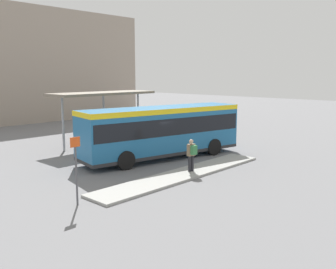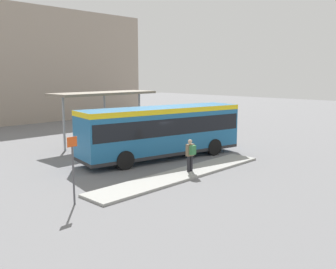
# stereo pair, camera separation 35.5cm
# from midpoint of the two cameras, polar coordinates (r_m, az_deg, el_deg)

# --- Properties ---
(ground_plane) EXTENTS (120.00, 120.00, 0.00)m
(ground_plane) POSITION_cam_midpoint_polar(r_m,az_deg,el_deg) (23.69, -1.31, -3.63)
(ground_plane) COLOR slate
(curb_island) EXTENTS (11.58, 1.80, 0.12)m
(curb_island) POSITION_cam_midpoint_polar(r_m,az_deg,el_deg) (19.79, 1.97, -6.04)
(curb_island) COLOR #9E9E99
(curb_island) RESTS_ON ground_plane
(city_bus) EXTENTS (10.94, 4.51, 3.23)m
(city_bus) POSITION_cam_midpoint_polar(r_m,az_deg,el_deg) (23.35, -1.31, 0.89)
(city_bus) COLOR #1E6093
(city_bus) RESTS_ON ground_plane
(pedestrian_waiting) EXTENTS (0.46, 0.49, 1.74)m
(pedestrian_waiting) POSITION_cam_midpoint_polar(r_m,az_deg,el_deg) (19.85, 3.12, -2.86)
(pedestrian_waiting) COLOR #232328
(pedestrian_waiting) RESTS_ON curb_island
(bicycle_blue) EXTENTS (0.48, 1.52, 0.66)m
(bicycle_blue) POSITION_cam_midpoint_polar(r_m,az_deg,el_deg) (30.95, 4.14, 0.02)
(bicycle_blue) COLOR black
(bicycle_blue) RESTS_ON ground_plane
(bicycle_white) EXTENTS (0.48, 1.68, 0.73)m
(bicycle_white) POSITION_cam_midpoint_polar(r_m,az_deg,el_deg) (31.58, 3.29, 0.28)
(bicycle_white) COLOR black
(bicycle_white) RESTS_ON ground_plane
(bicycle_black) EXTENTS (0.48, 1.54, 0.66)m
(bicycle_black) POSITION_cam_midpoint_polar(r_m,az_deg,el_deg) (32.10, 2.26, 0.37)
(bicycle_black) COLOR black
(bicycle_black) RESTS_ON ground_plane
(station_shelter) EXTENTS (8.13, 2.62, 3.94)m
(station_shelter) POSITION_cam_midpoint_polar(r_m,az_deg,el_deg) (28.27, -10.20, 5.91)
(station_shelter) COLOR #706656
(station_shelter) RESTS_ON ground_plane
(potted_planter_near_shelter) EXTENTS (0.95, 0.95, 1.43)m
(potted_planter_near_shelter) POSITION_cam_midpoint_polar(r_m,az_deg,el_deg) (25.79, -10.80, -1.05)
(potted_planter_near_shelter) COLOR slate
(potted_planter_near_shelter) RESTS_ON ground_plane
(platform_sign) EXTENTS (0.44, 0.08, 2.80)m
(platform_sign) POSITION_cam_midpoint_polar(r_m,az_deg,el_deg) (15.50, -14.47, -4.92)
(platform_sign) COLOR #4C4C51
(platform_sign) RESTS_ON ground_plane
(station_building) EXTENTS (24.55, 12.45, 12.44)m
(station_building) POSITION_cam_midpoint_polar(r_m,az_deg,el_deg) (49.04, -21.20, 9.72)
(station_building) COLOR gray
(station_building) RESTS_ON ground_plane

